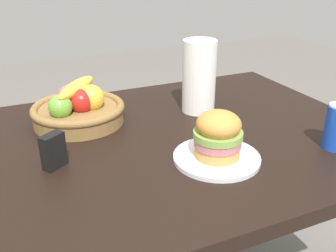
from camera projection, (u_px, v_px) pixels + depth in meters
dining_table at (144, 172)px, 1.14m from camera, size 1.40×0.90×0.75m
plate at (217, 158)px, 0.99m from camera, size 0.23×0.23×0.01m
sandwich at (218, 134)px, 0.97m from camera, size 0.13×0.13×0.12m
fruit_basket at (78, 108)px, 1.19m from camera, size 0.29×0.29×0.14m
paper_towel_roll at (199, 77)px, 1.26m from camera, size 0.11×0.11×0.24m
napkin_holder at (53, 151)px, 0.95m from camera, size 0.07×0.06×0.09m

